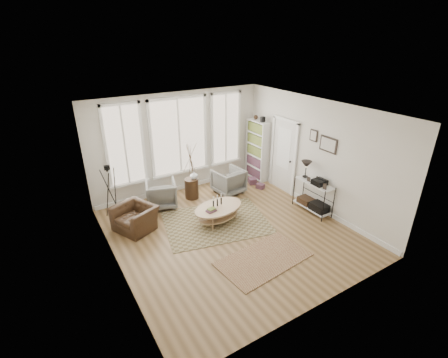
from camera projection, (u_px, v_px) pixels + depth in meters
room at (231, 177)px, 7.20m from camera, size 5.50×5.54×2.90m
bay_window at (179, 138)px, 9.21m from camera, size 4.14×0.12×2.24m
door at (284, 154)px, 9.41m from camera, size 0.09×1.06×2.22m
bookcase at (257, 150)px, 10.25m from camera, size 0.31×0.85×2.06m
low_shelf at (313, 194)px, 8.45m from camera, size 0.38×1.08×1.30m
wall_art at (324, 142)px, 8.00m from camera, size 0.04×0.88×0.44m
rug_main at (216, 222)px, 8.14m from camera, size 2.87×2.40×0.01m
rug_runner at (264, 259)px, 6.80m from camera, size 2.03×1.26×0.01m
coffee_table at (218, 210)px, 8.04m from camera, size 1.46×1.07×0.61m
armchair_left at (161, 194)px, 8.76m from camera, size 0.98×1.00×0.73m
armchair_right at (228, 181)px, 9.51m from camera, size 0.88×0.90×0.74m
side_table at (191, 172)px, 9.03m from camera, size 0.39×0.39×1.64m
vase at (194, 175)px, 9.09m from camera, size 0.23×0.23×0.22m
accent_chair at (135, 218)px, 7.75m from camera, size 1.18×1.12×0.60m
tripod_camera at (111, 193)px, 8.17m from camera, size 0.49×0.49×1.39m
book_stack_near at (252, 181)px, 10.19m from camera, size 0.29×0.33×0.18m
book_stack_far at (260, 186)px, 9.87m from camera, size 0.24×0.27×0.15m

